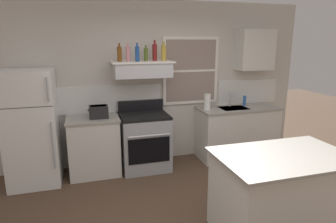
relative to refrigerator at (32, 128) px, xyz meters
name	(u,v)px	position (x,y,z in m)	size (l,w,h in m)	color
back_wall	(155,83)	(1.93, 0.39, 0.52)	(5.40, 0.11, 2.70)	beige
refrigerator	(32,128)	(0.00, 0.00, 0.00)	(0.70, 0.72, 1.67)	white
counter_left_of_stove	(94,146)	(0.85, 0.06, -0.38)	(0.79, 0.63, 0.91)	silver
toaster	(99,112)	(0.94, 0.01, 0.18)	(0.30, 0.20, 0.19)	black
stove_range	(145,141)	(1.65, 0.02, -0.37)	(0.76, 0.69, 1.09)	#9EA0A5
range_hood_shelf	(142,69)	(1.65, 0.12, 0.79)	(0.96, 0.52, 0.24)	silver
bottle_amber_wine	(119,54)	(1.31, 0.11, 1.03)	(0.07, 0.07, 0.28)	brown
bottle_rose_pink	(128,54)	(1.44, 0.11, 1.03)	(0.07, 0.07, 0.28)	#C67F84
bottle_blue_liqueur	(137,54)	(1.57, 0.08, 1.03)	(0.07, 0.07, 0.28)	#1E478C
bottle_olive_oil_square	(146,54)	(1.72, 0.17, 1.01)	(0.06, 0.06, 0.24)	#4C601E
bottle_red_label_wine	(155,52)	(1.86, 0.15, 1.05)	(0.07, 0.07, 0.32)	maroon
bottle_champagne_gold_foil	(164,53)	(2.00, 0.11, 1.04)	(0.08, 0.08, 0.29)	#B29333
counter_right_with_sink	(237,132)	(3.35, 0.06, -0.38)	(1.43, 0.63, 0.91)	silver
sink_faucet	(231,97)	(3.25, 0.16, 0.25)	(0.03, 0.17, 0.28)	silver
paper_towel_roll	(207,102)	(2.75, 0.06, 0.21)	(0.11, 0.11, 0.27)	white
dish_soap_bottle	(244,101)	(3.53, 0.16, 0.17)	(0.06, 0.06, 0.18)	blue
kitchen_island	(281,195)	(2.69, -2.05, -0.38)	(1.40, 0.90, 0.91)	silver
upper_cabinet_right	(255,50)	(3.70, 0.20, 1.07)	(0.64, 0.32, 0.70)	silver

